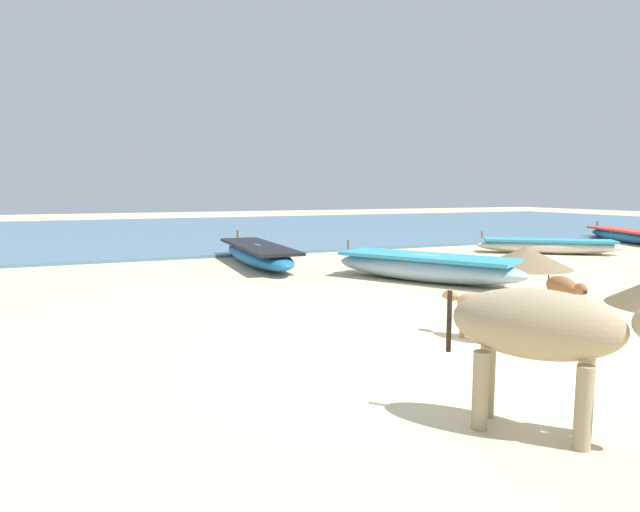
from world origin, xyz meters
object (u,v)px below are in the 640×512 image
Objects in this scene: fishing_boat_3 at (627,235)px; calf_far_tan at (477,306)px; cow_adult_dun at (544,331)px; calf_near_brown at (563,289)px; fishing_boat_5 at (426,267)px; fishing_boat_1 at (258,254)px; fishing_boat_0 at (548,246)px.

fishing_boat_3 reaches higher than calf_far_tan.
calf_near_brown is at bearing 91.74° from cow_adult_dun.
calf_near_brown is (-0.10, -3.41, 0.15)m from fishing_boat_5.
fishing_boat_5 is 4.27× the size of calf_near_brown.
cow_adult_dun is (-0.68, -9.42, 0.50)m from fishing_boat_1.
calf_near_brown is (-11.03, -7.36, 0.19)m from fishing_boat_3.
fishing_boat_0 is at bearing 94.91° from cow_adult_dun.
fishing_boat_5 is at bearing 59.65° from fishing_boat_0.
cow_adult_dun is at bearing -32.36° from calf_near_brown.
fishing_boat_0 is 0.88× the size of fishing_boat_3.
fishing_boat_5 is 4.50× the size of calf_far_tan.
fishing_boat_5 reaches higher than fishing_boat_1.
calf_near_brown is at bearing 146.70° from fishing_boat_5.
fishing_boat_5 reaches higher than calf_near_brown.
fishing_boat_5 is (-5.83, -2.52, 0.06)m from fishing_boat_0.
fishing_boat_0 is 6.35m from fishing_boat_5.
fishing_boat_1 is at bearing -11.93° from calf_far_tan.
cow_adult_dun is (-8.88, -8.43, 0.55)m from fishing_boat_0.
fishing_boat_3 reaches higher than calf_near_brown.
fishing_boat_1 reaches higher than fishing_boat_3.
fishing_boat_5 is at bearing -164.45° from calf_near_brown.
fishing_boat_0 is 4.01× the size of calf_near_brown.
fishing_boat_5 is at bearing 114.13° from cow_adult_dun.
cow_adult_dun reaches higher than calf_far_tan.
fishing_boat_3 is 2.85× the size of cow_adult_dun.
calf_near_brown is at bearing 145.16° from fishing_boat_3.
fishing_boat_1 is at bearing 2.33° from fishing_boat_5.
fishing_boat_1 is 5.33× the size of calf_far_tan.
fishing_boat_1 reaches higher than fishing_boat_0.
cow_adult_dun is 2.53m from calf_far_tan.
fishing_boat_1 is 9.46m from cow_adult_dun.
fishing_boat_5 is 3.41m from calf_near_brown.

